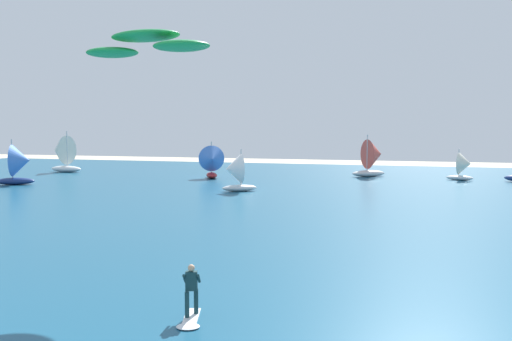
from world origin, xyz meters
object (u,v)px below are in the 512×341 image
(sailboat_mid_right, at_px, (212,162))
(sailboat_outermost, at_px, (20,164))
(sailboat_trailing, at_px, (373,157))
(sailboat_far_right, at_px, (62,153))
(sailboat_mid_left, at_px, (464,166))
(kite, at_px, (145,44))
(sailboat_heeled_over, at_px, (235,172))
(kitesurfer, at_px, (191,300))

(sailboat_mid_right, height_order, sailboat_outermost, sailboat_outermost)
(sailboat_trailing, bearing_deg, sailboat_far_right, -172.13)
(sailboat_mid_right, relative_size, sailboat_mid_left, 1.22)
(kite, relative_size, sailboat_far_right, 1.24)
(sailboat_far_right, height_order, sailboat_heeled_over, sailboat_far_right)
(kite, height_order, sailboat_trailing, kite)
(kitesurfer, xyz_separation_m, sailboat_trailing, (-0.26, 54.54, 1.80))
(kite, bearing_deg, sailboat_far_right, 131.52)
(sailboat_mid_left, xyz_separation_m, sailboat_heeled_over, (-21.29, -18.97, 0.17))
(sailboat_trailing, xyz_separation_m, sailboat_heeled_over, (-10.73, -21.02, -0.56))
(kitesurfer, height_order, sailboat_mid_left, sailboat_mid_left)
(sailboat_far_right, xyz_separation_m, sailboat_outermost, (7.23, -16.30, -0.39))
(kite, xyz_separation_m, sailboat_outermost, (-29.44, 25.12, -7.52))
(kitesurfer, height_order, sailboat_mid_right, sailboat_mid_right)
(sailboat_mid_right, bearing_deg, kite, -71.49)
(kite, bearing_deg, sailboat_heeled_over, 101.67)
(sailboat_trailing, bearing_deg, kitesurfer, -89.73)
(sailboat_mid_right, bearing_deg, sailboat_far_right, 173.18)
(sailboat_outermost, bearing_deg, sailboat_heeled_over, 2.58)
(sailboat_far_right, xyz_separation_m, sailboat_trailing, (41.99, 5.80, -0.20))
(kite, relative_size, sailboat_trailing, 1.35)
(sailboat_heeled_over, bearing_deg, sailboat_outermost, -177.42)
(sailboat_trailing, bearing_deg, sailboat_mid_left, -10.98)
(kitesurfer, xyz_separation_m, kite, (-5.58, 7.32, 9.14))
(sailboat_mid_left, distance_m, sailboat_heeled_over, 28.52)
(sailboat_far_right, bearing_deg, kitesurfer, -49.08)
(kitesurfer, xyz_separation_m, sailboat_far_right, (-42.25, 48.74, 2.01))
(sailboat_trailing, bearing_deg, kite, -96.43)
(sailboat_trailing, bearing_deg, sailboat_heeled_over, -117.05)
(kitesurfer, bearing_deg, sailboat_heeled_over, 108.16)
(sailboat_mid_left, bearing_deg, sailboat_trailing, 169.02)
(sailboat_mid_right, height_order, sailboat_trailing, sailboat_trailing)
(sailboat_mid_right, relative_size, sailboat_trailing, 0.85)
(sailboat_mid_left, height_order, sailboat_outermost, sailboat_outermost)
(sailboat_mid_right, relative_size, sailboat_outermost, 0.92)
(kitesurfer, distance_m, sailboat_trailing, 54.57)
(sailboat_far_right, height_order, sailboat_outermost, sailboat_far_right)
(sailboat_far_right, bearing_deg, sailboat_mid_left, 4.09)
(kitesurfer, distance_m, kite, 12.97)
(sailboat_mid_left, xyz_separation_m, sailboat_outermost, (-45.32, -20.05, 0.54))
(sailboat_far_right, relative_size, sailboat_trailing, 1.08)
(sailboat_trailing, relative_size, sailboat_outermost, 1.08)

